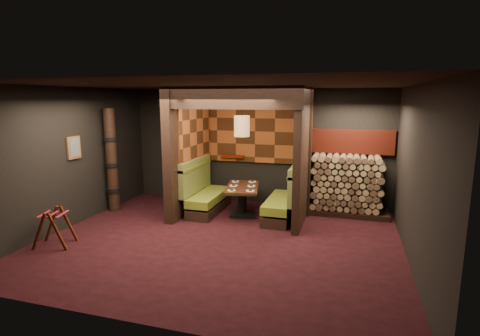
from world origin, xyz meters
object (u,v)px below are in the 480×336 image
Objects in this scene: booth_bench_right at (285,201)px; pendant_lamp at (242,126)px; booth_bench_left at (205,195)px; dining_table at (242,196)px; luggage_rack at (54,226)px; totem_column at (112,161)px; firewood_stack at (350,186)px.

booth_bench_right is 1.90m from pendant_lamp.
dining_table is at bearing -2.39° from booth_bench_left.
pendant_lamp is at bearing 43.63° from luggage_rack.
pendant_lamp reaches higher than booth_bench_right.
booth_bench_left is 1.52× the size of pendant_lamp.
luggage_rack is at bearing -143.91° from booth_bench_right.
booth_bench_left is at bearing 174.53° from pendant_lamp.
booth_bench_right is (1.89, 0.00, 0.00)m from booth_bench_left.
dining_table is at bearing 90.00° from pendant_lamp.
totem_column is at bearing -172.14° from booth_bench_right.
booth_bench_left is 1.00× the size of booth_bench_right.
totem_column reaches higher than booth_bench_left.
luggage_rack is 2.33m from totem_column.
pendant_lamp reaches higher than firewood_stack.
pendant_lamp is 0.44× the size of totem_column.
luggage_rack is 6.12m from firewood_stack.
dining_table is 1.33× the size of pendant_lamp.
pendant_lamp is at bearing 8.70° from totem_column.
booth_bench_left is 3.27m from luggage_rack.
totem_column is at bearing -171.30° from pendant_lamp.
dining_table is at bearing -162.35° from firewood_stack.
booth_bench_left is 1.14× the size of dining_table.
dining_table is (0.93, -0.04, 0.04)m from booth_bench_left.
pendant_lamp reaches higher than totem_column.
pendant_lamp is (0.93, -0.09, 1.63)m from booth_bench_left.
totem_column reaches higher than booth_bench_right.
booth_bench_right is 0.67× the size of totem_column.
totem_column is 5.50m from firewood_stack.
booth_bench_left is 2.30m from totem_column.
firewood_stack is (2.32, 0.74, 0.24)m from dining_table.
pendant_lamp is 1.38× the size of luggage_rack.
booth_bench_left is 2.10× the size of luggage_rack.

